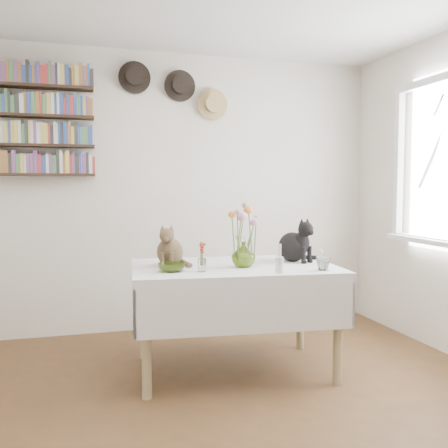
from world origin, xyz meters
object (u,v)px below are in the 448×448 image
object	(u,v)px
dining_table	(234,291)
tabby_cat	(170,244)
bookshelf_unit	(31,121)
black_cat	(293,239)
flower_vase	(243,255)

from	to	relation	value
dining_table	tabby_cat	world-z (taller)	tabby_cat
tabby_cat	bookshelf_unit	bearing A→B (deg)	154.53
dining_table	bookshelf_unit	size ratio (longest dim) A/B	1.48
black_cat	tabby_cat	bearing A→B (deg)	150.29
dining_table	flower_vase	xyz separation A→B (m)	(0.04, -0.09, 0.27)
bookshelf_unit	black_cat	bearing A→B (deg)	-28.82
flower_vase	bookshelf_unit	bearing A→B (deg)	140.31
black_cat	bookshelf_unit	world-z (taller)	bookshelf_unit
black_cat	bookshelf_unit	distance (m)	2.34
flower_vase	bookshelf_unit	xyz separation A→B (m)	(-1.44, 1.20, 1.01)
flower_vase	bookshelf_unit	size ratio (longest dim) A/B	0.17
flower_vase	black_cat	bearing A→B (deg)	20.69
black_cat	flower_vase	distance (m)	0.47
dining_table	tabby_cat	size ratio (longest dim) A/B	4.97
dining_table	black_cat	world-z (taller)	black_cat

